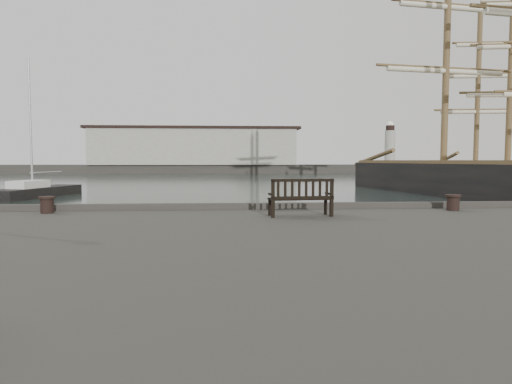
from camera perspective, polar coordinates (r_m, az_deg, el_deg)
ground at (r=14.12m, az=0.84°, el=-8.38°), size 400.00×400.00×0.00m
breakwater at (r=105.81m, az=-5.86°, el=4.67°), size 140.00×9.50×12.20m
bench at (r=12.00m, az=5.58°, el=-1.59°), size 1.70×0.72×0.95m
bollard_left at (r=13.90m, az=-24.66°, el=-1.46°), size 0.53×0.53×0.47m
bollard_right at (r=14.49m, az=23.41°, el=-1.22°), size 0.51×0.51×0.47m
yacht_d at (r=41.69m, az=-25.74°, el=-0.24°), size 4.69×9.69×11.80m
tall_ship_far at (r=56.12m, az=28.85°, el=1.29°), size 10.97×31.17×26.18m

